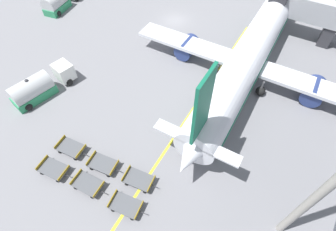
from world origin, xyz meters
The scene contains 11 objects.
ground_plane centered at (0.00, 0.00, 0.00)m, with size 500.00×500.00×0.00m, color gray.
airplane centered at (14.92, -5.27, 3.05)m, with size 31.10×38.19×12.15m.
fuel_tanker_primary centered at (-18.58, -8.16, 1.37)m, with size 4.40×7.88×3.24m.
fuel_tanker_secondary centered at (-4.43, -23.56, 1.34)m, with size 3.87×8.29×3.20m.
baggage_dolly_row_near_col_a centered at (5.31, -29.77, 0.49)m, with size 3.66×2.26×0.92m.
baggage_dolly_row_near_col_b centered at (9.30, -28.94, 0.49)m, with size 3.64×2.13×0.92m.
baggage_dolly_row_near_col_c centered at (13.65, -28.41, 0.49)m, with size 3.66×2.32×0.92m.
baggage_dolly_row_mid_a_col_a centered at (4.88, -27.08, 0.49)m, with size 3.65×2.24×0.92m.
baggage_dolly_row_mid_a_col_b centered at (9.01, -26.53, 0.49)m, with size 3.66×2.31×0.92m.
baggage_dolly_row_mid_a_col_c centered at (13.05, -25.77, 0.49)m, with size 3.66×2.29×0.92m.
stand_guidance_stripe centered at (12.41, -13.13, 0.00)m, with size 3.59×36.63×0.01m.
Camera 1 is at (21.65, -33.12, 24.42)m, focal length 28.00 mm.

